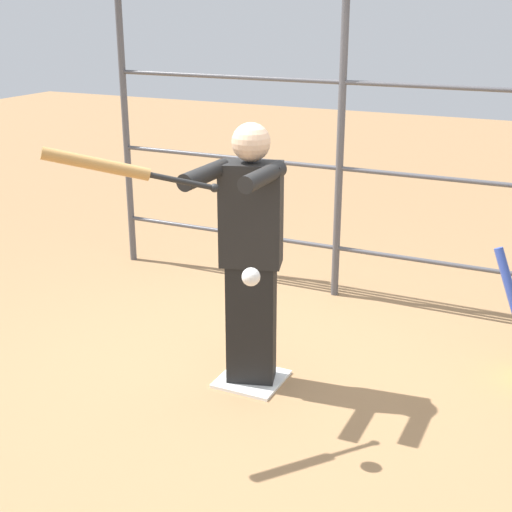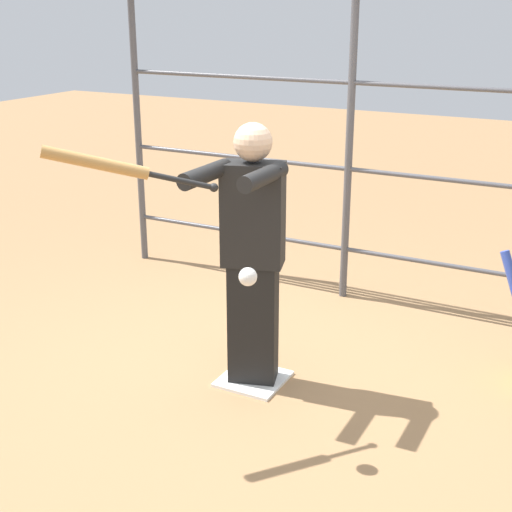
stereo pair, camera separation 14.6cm
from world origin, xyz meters
TOP-DOWN VIEW (x-y plane):
  - ground_plane at (0.00, 0.00)m, footprint 24.00×24.00m
  - home_plate at (0.00, 0.00)m, footprint 0.40×0.40m
  - fence_backstop at (0.00, -1.60)m, footprint 4.10×0.06m
  - batter at (0.00, 0.02)m, footprint 0.41×0.65m
  - baseball_bat_swinging at (0.38, 0.81)m, footprint 0.68×0.64m
  - softball_in_flight at (-0.31, 0.63)m, footprint 0.10×0.10m

SIDE VIEW (x-z plane):
  - ground_plane at x=0.00m, z-range 0.00..0.00m
  - home_plate at x=0.00m, z-range 0.00..0.02m
  - batter at x=0.00m, z-range 0.07..1.73m
  - softball_in_flight at x=-0.31m, z-range 0.95..1.04m
  - fence_backstop at x=0.00m, z-range 0.00..2.81m
  - baseball_bat_swinging at x=0.38m, z-range 1.38..1.68m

